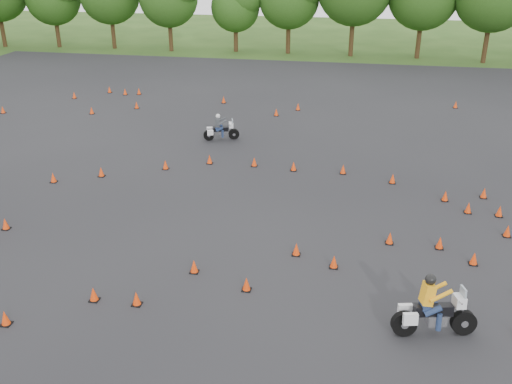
{
  "coord_description": "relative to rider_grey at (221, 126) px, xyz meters",
  "views": [
    {
      "loc": [
        3.74,
        -16.52,
        10.5
      ],
      "look_at": [
        0.0,
        4.0,
        1.2
      ],
      "focal_mm": 40.0,
      "sensor_mm": 36.0,
      "label": 1
    }
  ],
  "objects": [
    {
      "name": "traffic_cones",
      "position": [
        3.68,
        -7.94,
        -0.56
      ],
      "size": [
        36.31,
        32.65,
        0.45
      ],
      "color": "#E83B09",
      "rests_on": "asphalt_pad"
    },
    {
      "name": "treeline",
      "position": [
        4.85,
        21.84,
        3.9
      ],
      "size": [
        86.96,
        32.27,
        11.07
      ],
      "color": "#234714",
      "rests_on": "ground"
    },
    {
      "name": "rider_grey",
      "position": [
        0.0,
        0.0,
        0.0
      ],
      "size": [
        2.12,
        1.23,
        1.57
      ],
      "primitive_type": null,
      "rotation": [
        0.0,
        0.0,
        0.32
      ],
      "color": "#373A3E",
      "rests_on": "ground"
    },
    {
      "name": "asphalt_pad",
      "position": [
        3.74,
        -7.53,
        -0.78
      ],
      "size": [
        62.0,
        62.0,
        0.0
      ],
      "primitive_type": "plane",
      "color": "black",
      "rests_on": "ground"
    },
    {
      "name": "ground",
      "position": [
        3.74,
        -13.53,
        -0.79
      ],
      "size": [
        140.0,
        140.0,
        0.0
      ],
      "primitive_type": "plane",
      "color": "#2D5119",
      "rests_on": "ground"
    },
    {
      "name": "rider_yellow",
      "position": [
        10.12,
        -15.96,
        0.17
      ],
      "size": [
        2.58,
        1.27,
        1.91
      ],
      "primitive_type": null,
      "rotation": [
        0.0,
        0.0,
        0.22
      ],
      "color": "#F5A215",
      "rests_on": "ground"
    }
  ]
}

